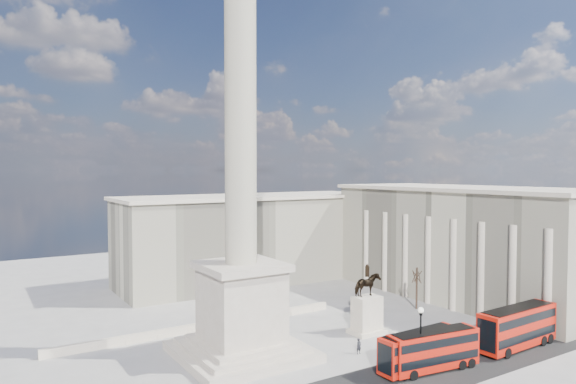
# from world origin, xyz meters

# --- Properties ---
(ground) EXTENTS (180.00, 180.00, 0.00)m
(ground) POSITION_xyz_m (0.00, 0.00, 0.00)
(ground) COLOR #9D9A95
(ground) RESTS_ON ground
(nelsons_column) EXTENTS (14.00, 14.00, 49.85)m
(nelsons_column) POSITION_xyz_m (0.00, 5.00, 12.92)
(nelsons_column) COLOR #C1B3A1
(nelsons_column) RESTS_ON ground
(balustrade_wall) EXTENTS (40.00, 0.60, 1.10)m
(balustrade_wall) POSITION_xyz_m (0.00, 16.00, 0.55)
(balustrade_wall) COLOR beige
(balustrade_wall) RESTS_ON ground
(building_east) EXTENTS (19.00, 46.00, 18.60)m
(building_east) POSITION_xyz_m (45.00, 10.00, 9.32)
(building_east) COLOR beige
(building_east) RESTS_ON ground
(building_northeast) EXTENTS (51.00, 17.00, 16.60)m
(building_northeast) POSITION_xyz_m (20.00, 40.00, 8.32)
(building_northeast) COLOR beige
(building_northeast) RESTS_ON ground
(red_bus_b) EXTENTS (10.32, 2.67, 4.16)m
(red_bus_b) POSITION_xyz_m (14.30, -8.91, 2.18)
(red_bus_b) COLOR red
(red_bus_b) RESTS_ON ground
(red_bus_c) EXTENTS (10.87, 3.74, 4.32)m
(red_bus_c) POSITION_xyz_m (15.33, -9.89, 2.26)
(red_bus_c) COLOR red
(red_bus_c) RESTS_ON ground
(red_bus_d) EXTENTS (12.38, 3.33, 4.98)m
(red_bus_d) POSITION_xyz_m (29.21, -10.44, 2.61)
(red_bus_d) COLOR red
(red_bus_d) RESTS_ON ground
(victorian_lamp) EXTENTS (0.61, 0.61, 7.08)m
(victorian_lamp) POSITION_xyz_m (13.44, -9.77, 4.17)
(victorian_lamp) COLOR black
(victorian_lamp) RESTS_ON ground
(equestrian_statue) EXTENTS (4.43, 3.32, 9.11)m
(equestrian_statue) POSITION_xyz_m (17.66, 3.56, 3.21)
(equestrian_statue) COLOR beige
(equestrian_statue) RESTS_ON ground
(bare_tree_near) EXTENTS (1.91, 1.91, 8.34)m
(bare_tree_near) POSITION_xyz_m (39.26, 0.65, 6.57)
(bare_tree_near) COLOR #332319
(bare_tree_near) RESTS_ON ground
(bare_tree_mid) EXTENTS (1.77, 1.77, 6.71)m
(bare_tree_mid) POSITION_xyz_m (32.03, 8.57, 5.28)
(bare_tree_mid) COLOR #332319
(bare_tree_mid) RESTS_ON ground
(bare_tree_far) EXTENTS (1.89, 1.89, 7.73)m
(bare_tree_far) POSITION_xyz_m (42.77, 13.07, 6.09)
(bare_tree_far) COLOR #332319
(bare_tree_far) RESTS_ON ground
(pedestrian_walking) EXTENTS (0.66, 0.43, 1.80)m
(pedestrian_walking) POSITION_xyz_m (11.85, -1.76, 0.90)
(pedestrian_walking) COLOR black
(pedestrian_walking) RESTS_ON ground
(pedestrian_standing) EXTENTS (0.89, 0.78, 1.55)m
(pedestrian_standing) POSITION_xyz_m (34.16, -3.93, 0.78)
(pedestrian_standing) COLOR black
(pedestrian_standing) RESTS_ON ground
(pedestrian_crossing) EXTENTS (0.84, 0.96, 1.55)m
(pedestrian_crossing) POSITION_xyz_m (15.66, -3.48, 0.78)
(pedestrian_crossing) COLOR black
(pedestrian_crossing) RESTS_ON ground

